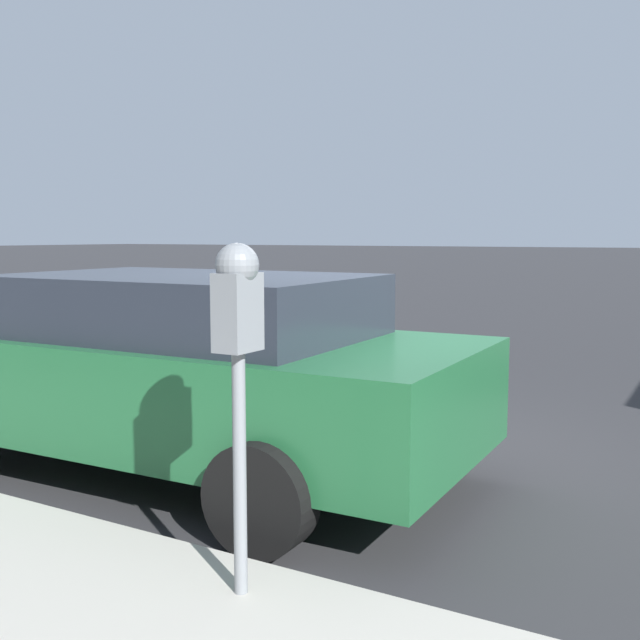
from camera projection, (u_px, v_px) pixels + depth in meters
The scene contains 3 objects.
ground_plane at pixel (369, 460), 5.84m from camera, with size 220.00×220.00×0.00m, color #2B2B2D.
parking_meter at pixel (238, 328), 3.23m from camera, with size 0.21×0.19×1.57m.
car_green at pixel (172, 366), 5.50m from camera, with size 2.22×4.62×1.47m.
Camera 1 is at (-5.11, -2.50, 1.75)m, focal length 42.00 mm.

